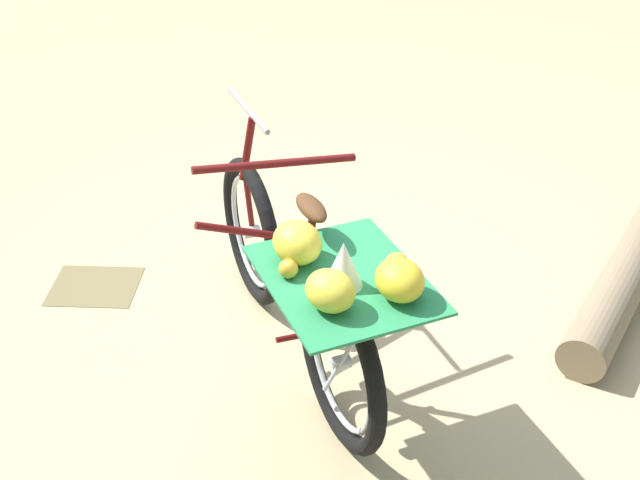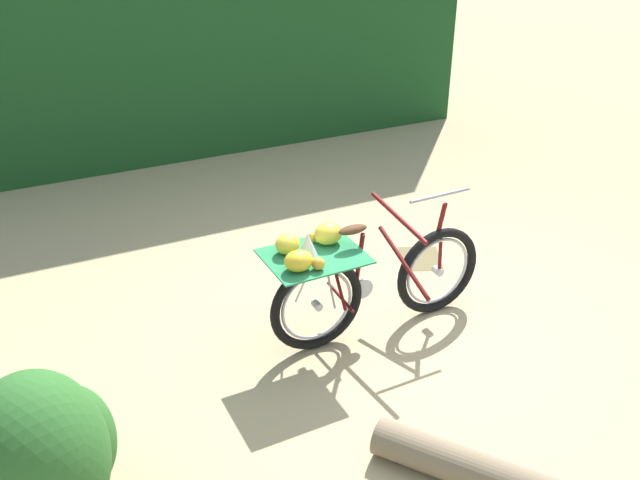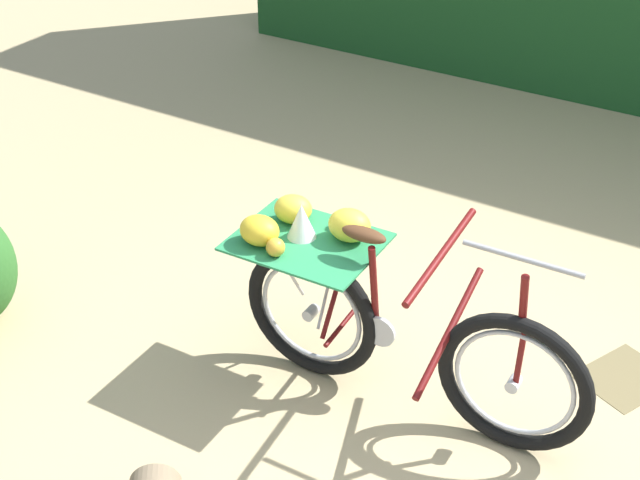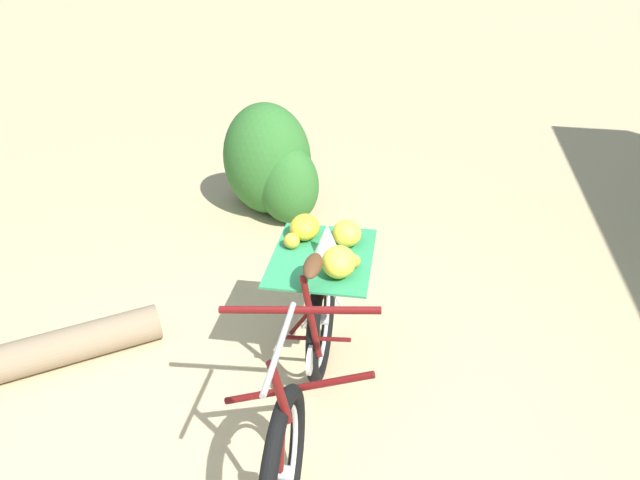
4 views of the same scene
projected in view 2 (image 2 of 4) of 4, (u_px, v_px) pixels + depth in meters
The scene contains 5 objects.
ground_plane at pixel (402, 324), 5.42m from camera, with size 60.00×60.00×0.00m, color tan.
foliage_hedge at pixel (186, 26), 8.13m from camera, with size 6.99×0.90×2.97m, color #19471E.
bicycle at pixel (364, 277), 5.09m from camera, with size 1.04×1.73×1.03m.
shrub_cluster at pixel (41, 467), 3.56m from camera, with size 1.04×0.72×0.99m.
leaf_litter_patch at pixel (420, 258), 6.31m from camera, with size 0.44×0.36×0.01m, color olive.
Camera 2 is at (4.45, -0.74, 3.15)m, focal length 39.16 mm.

